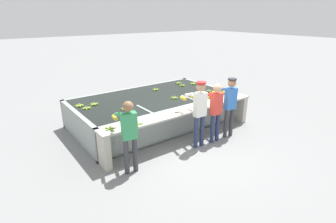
{
  "coord_description": "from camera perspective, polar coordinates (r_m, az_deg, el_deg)",
  "views": [
    {
      "loc": [
        -4.3,
        -4.79,
        3.29
      ],
      "look_at": [
        0.0,
        0.99,
        0.62
      ],
      "focal_mm": 28.0,
      "sensor_mm": 36.0,
      "label": 1
    }
  ],
  "objects": [
    {
      "name": "banana_bunch_floating_10",
      "position": [
        8.33,
        8.83,
        3.4
      ],
      "size": [
        0.27,
        0.27,
        0.08
      ],
      "color": "#9EC642",
      "rests_on": "wash_tank"
    },
    {
      "name": "worker_2",
      "position": [
        7.04,
        10.22,
        0.8
      ],
      "size": [
        0.41,
        0.71,
        1.63
      ],
      "color": "navy",
      "rests_on": "ground"
    },
    {
      "name": "banana_bunch_ledge_1",
      "position": [
        6.01,
        -12.49,
        -3.6
      ],
      "size": [
        0.28,
        0.27,
        0.08
      ],
      "color": "#75A333",
      "rests_on": "work_ledge"
    },
    {
      "name": "banana_bunch_floating_5",
      "position": [
        9.8,
        2.28,
        6.2
      ],
      "size": [
        0.28,
        0.28,
        0.08
      ],
      "color": "#7FAD33",
      "rests_on": "wash_tank"
    },
    {
      "name": "banana_bunch_floating_0",
      "position": [
        8.95,
        -2.75,
        4.82
      ],
      "size": [
        0.27,
        0.28,
        0.08
      ],
      "color": "#93BC3D",
      "rests_on": "wash_tank"
    },
    {
      "name": "banana_bunch_floating_4",
      "position": [
        9.48,
        3.1,
        5.7
      ],
      "size": [
        0.28,
        0.28,
        0.08
      ],
      "color": "#93BC3D",
      "rests_on": "wash_tank"
    },
    {
      "name": "knife_0",
      "position": [
        6.81,
        2.45,
        -0.29
      ],
      "size": [
        0.27,
        0.26,
        0.02
      ],
      "color": "silver",
      "rests_on": "work_ledge"
    },
    {
      "name": "banana_bunch_floating_8",
      "position": [
        9.77,
        5.49,
        6.08
      ],
      "size": [
        0.28,
        0.26,
        0.08
      ],
      "color": "#9EC642",
      "rests_on": "wash_tank"
    },
    {
      "name": "banana_bunch_floating_9",
      "position": [
        7.19,
        -9.38,
        0.62
      ],
      "size": [
        0.26,
        0.28,
        0.08
      ],
      "color": "#93BC3D",
      "rests_on": "wash_tank"
    },
    {
      "name": "worker_1",
      "position": [
        6.66,
        6.82,
        0.81
      ],
      "size": [
        0.44,
        0.74,
        1.76
      ],
      "color": "navy",
      "rests_on": "ground"
    },
    {
      "name": "banana_bunch_floating_7",
      "position": [
        7.75,
        -18.76,
        1.26
      ],
      "size": [
        0.28,
        0.28,
        0.08
      ],
      "color": "#93BC3D",
      "rests_on": "wash_tank"
    },
    {
      "name": "ground_plane",
      "position": [
        7.23,
        4.72,
        -6.79
      ],
      "size": [
        80.0,
        80.0,
        0.0
      ],
      "primitive_type": "plane",
      "color": "gray",
      "rests_on": "ground"
    },
    {
      "name": "worker_3",
      "position": [
        7.42,
        13.26,
        2.09
      ],
      "size": [
        0.48,
        0.74,
        1.7
      ],
      "color": "#38383D",
      "rests_on": "ground"
    },
    {
      "name": "banana_bunch_floating_3",
      "position": [
        7.49,
        -17.3,
        0.75
      ],
      "size": [
        0.28,
        0.27,
        0.08
      ],
      "color": "#9EC642",
      "rests_on": "wash_tank"
    },
    {
      "name": "banana_bunch_floating_6",
      "position": [
        7.75,
        -15.82,
        1.58
      ],
      "size": [
        0.28,
        0.28,
        0.08
      ],
      "color": "#8CB738",
      "rests_on": "wash_tank"
    },
    {
      "name": "worker_0",
      "position": [
        5.59,
        -8.51,
        -4.14
      ],
      "size": [
        0.48,
        0.74,
        1.66
      ],
      "color": "#38383D",
      "rests_on": "ground"
    },
    {
      "name": "banana_bunch_ledge_0",
      "position": [
        6.14,
        -6.68,
        -2.7
      ],
      "size": [
        0.27,
        0.27,
        0.08
      ],
      "color": "#75A333",
      "rests_on": "work_ledge"
    },
    {
      "name": "work_ledge",
      "position": [
        7.12,
        3.68,
        -1.56
      ],
      "size": [
        4.9,
        0.45,
        0.88
      ],
      "color": "#B7B2A3",
      "rests_on": "ground"
    },
    {
      "name": "wash_tank",
      "position": [
        8.37,
        -3.29,
        0.36
      ],
      "size": [
        4.9,
        2.7,
        0.88
      ],
      "color": "gray",
      "rests_on": "ground"
    },
    {
      "name": "banana_bunch_floating_2",
      "position": [
        8.85,
        8.86,
        4.42
      ],
      "size": [
        0.27,
        0.27,
        0.08
      ],
      "color": "#7FAD33",
      "rests_on": "wash_tank"
    },
    {
      "name": "banana_bunch_ledge_2",
      "position": [
        8.2,
        13.48,
        2.85
      ],
      "size": [
        0.28,
        0.27,
        0.08
      ],
      "color": "#75A333",
      "rests_on": "work_ledge"
    },
    {
      "name": "banana_bunch_floating_1",
      "position": [
        8.04,
        1.37,
        3.02
      ],
      "size": [
        0.27,
        0.28,
        0.08
      ],
      "color": "#75A333",
      "rests_on": "wash_tank"
    }
  ]
}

